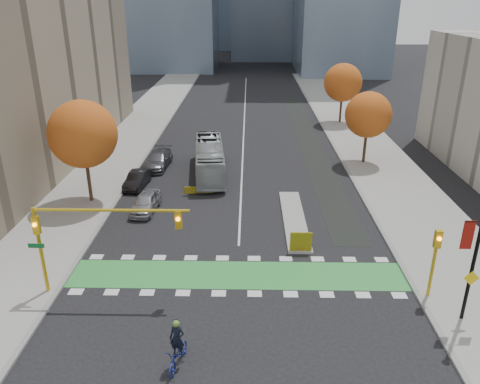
{
  "coord_description": "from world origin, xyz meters",
  "views": [
    {
      "loc": [
        0.6,
        -22.19,
        15.22
      ],
      "look_at": [
        0.04,
        7.1,
        3.0
      ],
      "focal_mm": 35.0,
      "sensor_mm": 36.0,
      "label": 1
    }
  ],
  "objects_px": {
    "tree_east_far": "(343,83)",
    "parked_car_b": "(137,179)",
    "parked_car_c": "(158,160)",
    "traffic_signal_east": "(435,254)",
    "cyclist": "(178,350)",
    "bus": "(209,159)",
    "hazard_board": "(301,242)",
    "tree_east_near": "(368,115)",
    "banner_lamppost": "(478,241)",
    "tree_west": "(83,134)",
    "parked_car_a": "(146,202)",
    "traffic_signal_west": "(85,229)"
  },
  "relations": [
    {
      "from": "tree_east_near",
      "to": "parked_car_b",
      "type": "relative_size",
      "value": 1.73
    },
    {
      "from": "traffic_signal_west",
      "to": "parked_car_b",
      "type": "relative_size",
      "value": 2.09
    },
    {
      "from": "banner_lamppost",
      "to": "tree_east_far",
      "type": "bearing_deg",
      "value": 88.59
    },
    {
      "from": "parked_car_c",
      "to": "parked_car_b",
      "type": "bearing_deg",
      "value": -95.7
    },
    {
      "from": "cyclist",
      "to": "parked_car_b",
      "type": "distance_m",
      "value": 22.25
    },
    {
      "from": "tree_east_near",
      "to": "bus",
      "type": "height_order",
      "value": "tree_east_near"
    },
    {
      "from": "tree_east_near",
      "to": "tree_east_far",
      "type": "height_order",
      "value": "tree_east_far"
    },
    {
      "from": "banner_lamppost",
      "to": "bus",
      "type": "distance_m",
      "value": 25.86
    },
    {
      "from": "hazard_board",
      "to": "parked_car_c",
      "type": "xyz_separation_m",
      "value": [
        -12.16,
        16.19,
        -0.04
      ]
    },
    {
      "from": "tree_east_far",
      "to": "traffic_signal_west",
      "type": "height_order",
      "value": "tree_east_far"
    },
    {
      "from": "tree_east_near",
      "to": "banner_lamppost",
      "type": "bearing_deg",
      "value": -91.17
    },
    {
      "from": "banner_lamppost",
      "to": "tree_east_near",
      "type": "bearing_deg",
      "value": 88.83
    },
    {
      "from": "banner_lamppost",
      "to": "cyclist",
      "type": "relative_size",
      "value": 3.42
    },
    {
      "from": "tree_east_far",
      "to": "parked_car_b",
      "type": "bearing_deg",
      "value": -133.52
    },
    {
      "from": "traffic_signal_west",
      "to": "parked_car_a",
      "type": "height_order",
      "value": "traffic_signal_west"
    },
    {
      "from": "parked_car_b",
      "to": "parked_car_c",
      "type": "relative_size",
      "value": 0.78
    },
    {
      "from": "tree_west",
      "to": "parked_car_a",
      "type": "distance_m",
      "value": 7.02
    },
    {
      "from": "tree_east_near",
      "to": "tree_east_far",
      "type": "bearing_deg",
      "value": 88.21
    },
    {
      "from": "parked_car_a",
      "to": "tree_east_near",
      "type": "bearing_deg",
      "value": 36.42
    },
    {
      "from": "cyclist",
      "to": "tree_east_far",
      "type": "bearing_deg",
      "value": 84.05
    },
    {
      "from": "tree_west",
      "to": "traffic_signal_east",
      "type": "bearing_deg",
      "value": -29.07
    },
    {
      "from": "traffic_signal_east",
      "to": "tree_east_far",
      "type": "bearing_deg",
      "value": 87.03
    },
    {
      "from": "tree_east_far",
      "to": "traffic_signal_east",
      "type": "xyz_separation_m",
      "value": [
        -2.0,
        -38.51,
        -2.51
      ]
    },
    {
      "from": "tree_west",
      "to": "traffic_signal_east",
      "type": "xyz_separation_m",
      "value": [
        22.5,
        -12.51,
        -2.88
      ]
    },
    {
      "from": "cyclist",
      "to": "hazard_board",
      "type": "bearing_deg",
      "value": 70.27
    },
    {
      "from": "tree_east_far",
      "to": "parked_car_c",
      "type": "relative_size",
      "value": 1.46
    },
    {
      "from": "tree_east_far",
      "to": "bus",
      "type": "distance_m",
      "value": 25.05
    },
    {
      "from": "hazard_board",
      "to": "bus",
      "type": "height_order",
      "value": "bus"
    },
    {
      "from": "tree_west",
      "to": "cyclist",
      "type": "bearing_deg",
      "value": -61.94
    },
    {
      "from": "tree_east_far",
      "to": "traffic_signal_east",
      "type": "bearing_deg",
      "value": -92.97
    },
    {
      "from": "hazard_board",
      "to": "tree_east_far",
      "type": "bearing_deg",
      "value": 75.88
    },
    {
      "from": "banner_lamppost",
      "to": "bus",
      "type": "relative_size",
      "value": 0.78
    },
    {
      "from": "parked_car_b",
      "to": "parked_car_c",
      "type": "xyz_separation_m",
      "value": [
        0.84,
        5.02,
        0.09
      ]
    },
    {
      "from": "traffic_signal_east",
      "to": "parked_car_a",
      "type": "height_order",
      "value": "traffic_signal_east"
    },
    {
      "from": "tree_west",
      "to": "cyclist",
      "type": "relative_size",
      "value": 3.4
    },
    {
      "from": "cyclist",
      "to": "parked_car_b",
      "type": "height_order",
      "value": "cyclist"
    },
    {
      "from": "tree_east_far",
      "to": "parked_car_b",
      "type": "height_order",
      "value": "tree_east_far"
    },
    {
      "from": "tree_east_far",
      "to": "parked_car_c",
      "type": "distance_m",
      "value": 27.52
    },
    {
      "from": "cyclist",
      "to": "parked_car_c",
      "type": "relative_size",
      "value": 0.46
    },
    {
      "from": "banner_lamppost",
      "to": "parked_car_a",
      "type": "height_order",
      "value": "banner_lamppost"
    },
    {
      "from": "bus",
      "to": "parked_car_c",
      "type": "distance_m",
      "value": 5.48
    },
    {
      "from": "tree_east_near",
      "to": "tree_east_far",
      "type": "xyz_separation_m",
      "value": [
        0.5,
        16.0,
        0.38
      ]
    },
    {
      "from": "traffic_signal_east",
      "to": "banner_lamppost",
      "type": "height_order",
      "value": "banner_lamppost"
    },
    {
      "from": "tree_east_far",
      "to": "banner_lamppost",
      "type": "xyz_separation_m",
      "value": [
        -1.0,
        -40.5,
        -0.63
      ]
    },
    {
      "from": "tree_east_far",
      "to": "cyclist",
      "type": "distance_m",
      "value": 46.59
    },
    {
      "from": "hazard_board",
      "to": "banner_lamppost",
      "type": "height_order",
      "value": "banner_lamppost"
    },
    {
      "from": "hazard_board",
      "to": "parked_car_c",
      "type": "bearing_deg",
      "value": 126.91
    },
    {
      "from": "parked_car_c",
      "to": "hazard_board",
      "type": "bearing_deg",
      "value": -49.27
    },
    {
      "from": "hazard_board",
      "to": "tree_east_near",
      "type": "xyz_separation_m",
      "value": [
        8.0,
        17.8,
        4.06
      ]
    },
    {
      "from": "tree_east_near",
      "to": "parked_car_a",
      "type": "relative_size",
      "value": 1.7
    }
  ]
}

